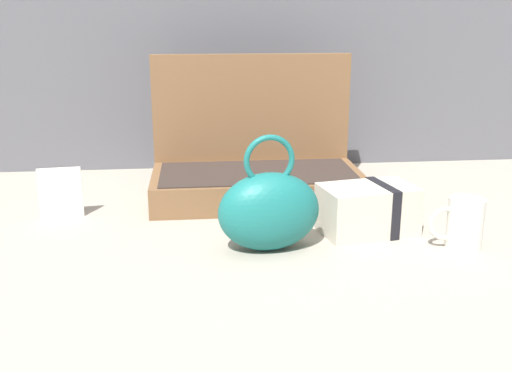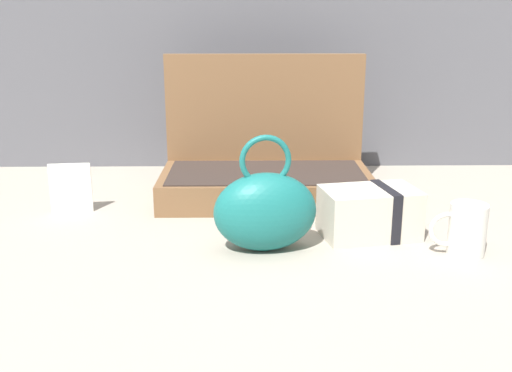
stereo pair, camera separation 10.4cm
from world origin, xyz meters
name	(u,v)px [view 2 (the right image)]	position (x,y,z in m)	size (l,w,h in m)	color
ground_plane	(243,231)	(0.00, 0.00, 0.00)	(6.00, 6.00, 0.00)	#9E9384
open_suitcase	(265,165)	(0.05, 0.25, 0.08)	(0.51, 0.28, 0.34)	brown
teal_pouch_handbag	(265,210)	(0.04, -0.10, 0.08)	(0.21, 0.13, 0.23)	#196B66
cream_toiletry_bag	(371,213)	(0.26, -0.03, 0.05)	(0.21, 0.15, 0.10)	beige
coffee_mug	(466,229)	(0.42, -0.13, 0.05)	(0.11, 0.07, 0.10)	silver
info_card_left	(71,188)	(-0.40, 0.13, 0.06)	(0.09, 0.01, 0.11)	white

